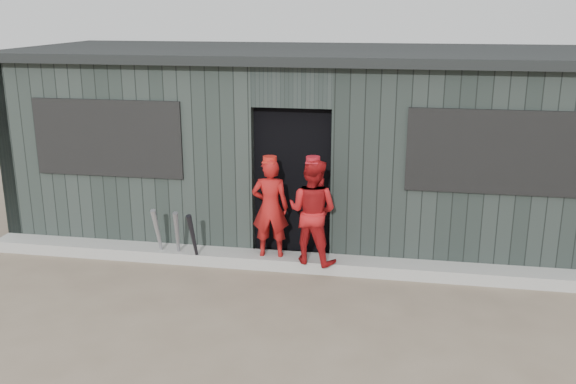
% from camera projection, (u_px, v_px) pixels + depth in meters
% --- Properties ---
extents(ground, '(80.00, 80.00, 0.00)m').
position_uv_depth(ground, '(257.00, 337.00, 6.42)').
color(ground, brown).
rests_on(ground, ground).
extents(curb, '(8.00, 0.36, 0.15)m').
position_uv_depth(curb, '(288.00, 262.00, 8.12)').
color(curb, gray).
rests_on(curb, ground).
extents(bat_left, '(0.08, 0.30, 0.75)m').
position_uv_depth(bat_left, '(158.00, 235.00, 8.20)').
color(bat_left, '#92929A').
rests_on(bat_left, ground).
extents(bat_mid, '(0.13, 0.29, 0.73)m').
position_uv_depth(bat_mid, '(177.00, 237.00, 8.15)').
color(bat_mid, gray).
rests_on(bat_mid, ground).
extents(bat_right, '(0.10, 0.31, 0.74)m').
position_uv_depth(bat_right, '(194.00, 240.00, 8.02)').
color(bat_right, black).
rests_on(bat_right, ground).
extents(player_red_left, '(0.49, 0.34, 1.26)m').
position_uv_depth(player_red_left, '(270.00, 208.00, 7.96)').
color(player_red_left, maroon).
rests_on(player_red_left, curb).
extents(player_red_right, '(0.75, 0.65, 1.31)m').
position_uv_depth(player_red_right, '(312.00, 211.00, 7.76)').
color(player_red_right, '#A71417').
rests_on(player_red_right, curb).
extents(player_grey_back, '(0.75, 0.58, 1.37)m').
position_uv_depth(player_grey_back, '(345.00, 205.00, 8.40)').
color(player_grey_back, '#A8A8A8').
rests_on(player_grey_back, ground).
extents(dugout, '(8.30, 3.30, 2.62)m').
position_uv_depth(dugout, '(308.00, 141.00, 9.38)').
color(dugout, black).
rests_on(dugout, ground).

